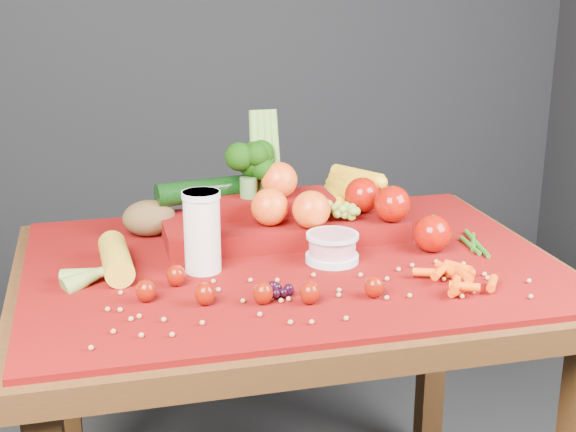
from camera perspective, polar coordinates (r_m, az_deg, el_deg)
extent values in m
cube|color=#33200B|center=(1.64, 0.17, -4.36)|extent=(1.10, 0.80, 0.05)
cube|color=#33200B|center=(2.06, -15.52, -11.76)|extent=(0.06, 0.06, 0.70)
cube|color=#33200B|center=(2.23, 10.23, -9.05)|extent=(0.06, 0.06, 0.70)
cube|color=#6A030A|center=(1.63, 0.17, -3.35)|extent=(1.05, 0.75, 0.01)
cylinder|color=silver|center=(1.56, -6.13, -1.12)|extent=(0.07, 0.07, 0.16)
cylinder|color=silver|center=(1.53, -6.22, 1.51)|extent=(0.07, 0.07, 0.01)
cylinder|color=silver|center=(1.62, 3.15, -2.99)|extent=(0.11, 0.11, 0.01)
cylinder|color=pink|center=(1.61, 3.17, -2.01)|extent=(0.09, 0.09, 0.04)
cylinder|color=silver|center=(1.61, 3.18, -1.40)|extent=(0.11, 0.11, 0.01)
ellipsoid|color=maroon|center=(1.51, -7.97, -4.21)|extent=(0.04, 0.04, 0.04)
cone|color=#0E440C|center=(1.50, -8.00, -3.52)|extent=(0.03, 0.03, 0.01)
ellipsoid|color=maroon|center=(1.45, -10.07, -5.26)|extent=(0.04, 0.04, 0.04)
cone|color=#0E440C|center=(1.44, -10.11, -4.54)|extent=(0.03, 0.03, 0.01)
ellipsoid|color=maroon|center=(1.42, -5.92, -5.54)|extent=(0.04, 0.04, 0.04)
cone|color=#0E440C|center=(1.41, -5.94, -4.81)|extent=(0.03, 0.03, 0.01)
ellipsoid|color=maroon|center=(1.42, -1.79, -5.50)|extent=(0.04, 0.04, 0.04)
cone|color=#0E440C|center=(1.41, -1.79, -4.76)|extent=(0.03, 0.03, 0.01)
ellipsoid|color=maroon|center=(1.42, 1.56, -5.50)|extent=(0.04, 0.04, 0.04)
cone|color=#0E440C|center=(1.41, 1.57, -4.76)|extent=(0.03, 0.03, 0.01)
ellipsoid|color=maroon|center=(1.45, 6.14, -5.02)|extent=(0.04, 0.04, 0.04)
cone|color=#0E440C|center=(1.45, 6.16, -4.30)|extent=(0.03, 0.03, 0.01)
ellipsoid|color=maroon|center=(1.61, -6.24, -2.75)|extent=(0.04, 0.04, 0.04)
cone|color=#0E440C|center=(1.60, -6.26, -2.09)|extent=(0.03, 0.03, 0.01)
cylinder|color=gold|center=(1.60, -12.15, -2.96)|extent=(0.06, 0.18, 0.06)
ellipsoid|color=#513B22|center=(1.79, -9.84, -0.14)|extent=(0.12, 0.09, 0.08)
cube|color=#6A030A|center=(1.76, -0.39, -0.74)|extent=(0.52, 0.22, 0.04)
cube|color=#6A030A|center=(1.79, -1.39, 0.91)|extent=(0.28, 0.12, 0.03)
sphere|color=#9E1700|center=(1.73, 7.43, 0.86)|extent=(0.08, 0.08, 0.08)
sphere|color=#9E1700|center=(1.69, 10.24, -1.22)|extent=(0.08, 0.08, 0.08)
sphere|color=#9E1700|center=(1.78, 5.31, 1.49)|extent=(0.08, 0.08, 0.08)
sphere|color=red|center=(1.69, -1.31, 0.65)|extent=(0.08, 0.08, 0.08)
sphere|color=red|center=(1.67, 1.67, 0.46)|extent=(0.08, 0.08, 0.08)
sphere|color=red|center=(1.76, -0.62, 2.57)|extent=(0.08, 0.08, 0.08)
cylinder|color=yellow|center=(1.85, 3.31, 1.41)|extent=(0.06, 0.15, 0.04)
cylinder|color=yellow|center=(1.85, 3.91, 1.89)|extent=(0.04, 0.15, 0.04)
cylinder|color=yellow|center=(1.86, 4.51, 2.38)|extent=(0.07, 0.15, 0.04)
cylinder|color=yellow|center=(1.86, 4.96, 2.85)|extent=(0.10, 0.15, 0.04)
cylinder|color=#3F662D|center=(1.77, -2.80, 2.05)|extent=(0.04, 0.04, 0.04)
cylinder|color=olive|center=(1.80, -2.38, 4.03)|extent=(0.03, 0.06, 0.22)
cylinder|color=olive|center=(1.81, -1.88, 4.06)|extent=(0.02, 0.06, 0.22)
cylinder|color=olive|center=(1.81, -1.39, 4.09)|extent=(0.02, 0.06, 0.22)
cylinder|color=olive|center=(1.81, -0.89, 4.12)|extent=(0.03, 0.06, 0.22)
cylinder|color=black|center=(1.80, -6.03, 1.82)|extent=(0.22, 0.09, 0.05)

